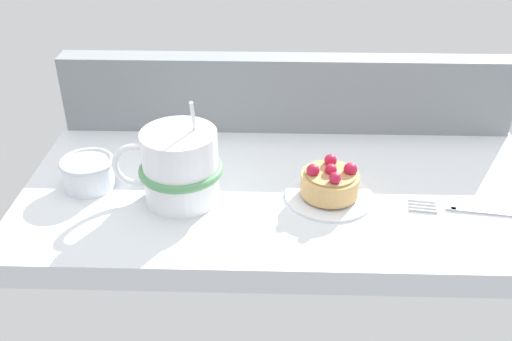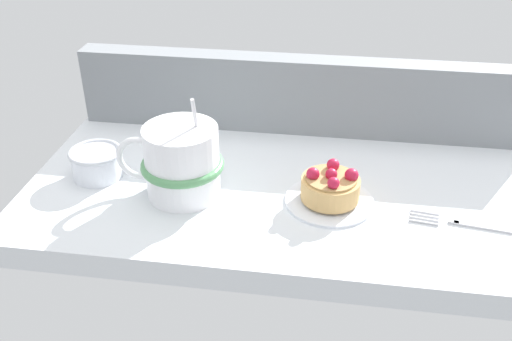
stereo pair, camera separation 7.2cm
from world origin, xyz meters
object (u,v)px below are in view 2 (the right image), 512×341
Objects in this scene: dessert_plate at (329,200)px; dessert_fork at (478,225)px; coffee_mug at (181,162)px; sugar_bowl at (96,162)px; raspberry_tart at (331,186)px.

dessert_plate is 0.69× the size of dessert_fork.
sugar_bowl is at bearing 169.04° from coffee_mug.
dessert_plate is 2.14cm from raspberry_tart.
dessert_fork is at bearing -8.80° from raspberry_tart.
dessert_fork is at bearing -5.27° from sugar_bowl.
dessert_plate is 1.53× the size of raspberry_tart.
raspberry_tart is 1.04× the size of sugar_bowl.
sugar_bowl reaches higher than dessert_plate.
raspberry_tart is (0.02, 0.01, 2.14)cm from dessert_plate.
coffee_mug is 0.86× the size of dessert_fork.
raspberry_tart is at bearing -3.27° from sugar_bowl.
raspberry_tart is 19.30cm from coffee_mug.
dessert_fork is at bearing -8.76° from dessert_plate.
raspberry_tart is 0.45× the size of dessert_fork.
dessert_fork is at bearing -3.29° from coffee_mug.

